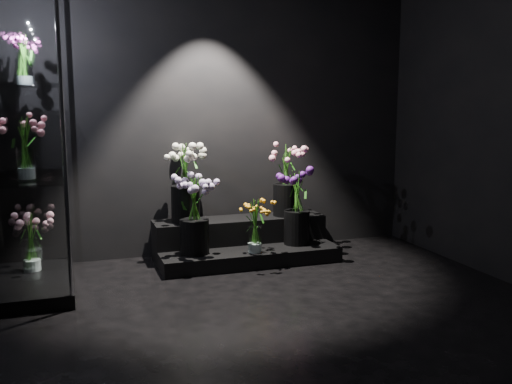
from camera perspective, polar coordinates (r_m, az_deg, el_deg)
name	(u,v)px	position (r m, az deg, el deg)	size (l,w,h in m)	color
floor	(293,325)	(3.86, 3.70, -13.16)	(4.00, 4.00, 0.00)	black
wall_back	(214,107)	(5.47, -4.21, 8.44)	(4.00, 4.00, 0.00)	black
display_riser	(243,242)	(5.37, -1.32, -5.02)	(1.63, 0.73, 0.36)	black
display_case	(22,143)	(4.59, -22.36, 4.58)	(0.63, 1.05, 2.31)	black
bouquet_orange_bells	(255,225)	(5.01, -0.12, -3.27)	(0.33, 0.33, 0.48)	white
bouquet_lilac	(194,208)	(4.97, -6.22, -1.64)	(0.43, 0.43, 0.70)	black
bouquet_purple	(297,204)	(5.30, 4.11, -1.18)	(0.31, 0.31, 0.70)	black
bouquet_cream_roses	(185,177)	(5.23, -7.11, 1.48)	(0.42, 0.42, 0.72)	black
bouquet_pink_roses	(286,176)	(5.47, 3.03, 1.60)	(0.43, 0.43, 0.68)	black
bouquet_case_pink	(25,145)	(4.45, -22.10, 4.33)	(0.32, 0.32, 0.46)	white
bouquet_case_magenta	(23,60)	(4.78, -22.23, 12.16)	(0.27, 0.27, 0.38)	white
bouquet_case_base_pink	(31,239)	(4.92, -21.61, -4.43)	(0.42, 0.42, 0.49)	white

